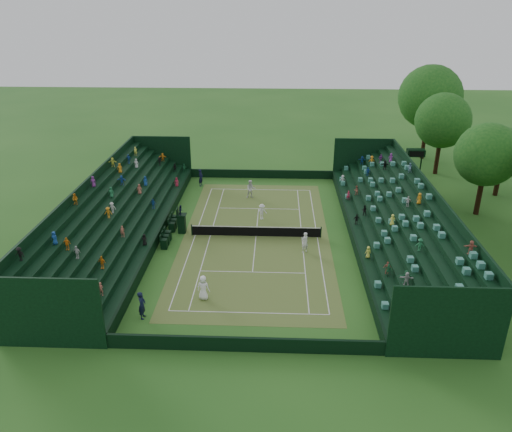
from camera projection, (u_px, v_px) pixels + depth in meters
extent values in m
plane|color=#255B1C|center=(256.00, 236.00, 44.76)|extent=(160.00, 160.00, 0.00)
cube|color=#3B7727|center=(256.00, 236.00, 44.76)|extent=(12.97, 26.77, 0.01)
cube|color=black|center=(262.00, 174.00, 59.09)|extent=(17.17, 0.20, 1.00)
cube|color=black|center=(245.00, 344.00, 30.02)|extent=(17.17, 0.20, 1.00)
cube|color=black|center=(351.00, 233.00, 44.23)|extent=(0.20, 31.77, 1.00)
cube|color=black|center=(162.00, 230.00, 44.89)|extent=(0.20, 31.77, 1.00)
cube|color=black|center=(357.00, 233.00, 44.21)|extent=(0.80, 32.00, 1.00)
cube|color=black|center=(366.00, 231.00, 44.09)|extent=(0.80, 32.00, 1.45)
cube|color=black|center=(376.00, 229.00, 43.96)|extent=(0.80, 32.00, 1.90)
cube|color=black|center=(385.00, 227.00, 43.84)|extent=(0.80, 32.00, 2.35)
cube|color=black|center=(395.00, 225.00, 43.72)|extent=(0.80, 32.00, 2.80)
cube|color=black|center=(404.00, 222.00, 43.60)|extent=(0.80, 32.00, 3.25)
cube|color=black|center=(414.00, 220.00, 43.48)|extent=(0.80, 32.00, 3.70)
cube|color=black|center=(423.00, 218.00, 43.36)|extent=(0.80, 32.00, 4.15)
cube|color=black|center=(430.00, 214.00, 43.19)|extent=(0.20, 32.00, 4.90)
cube|color=black|center=(156.00, 230.00, 44.91)|extent=(0.80, 32.00, 1.00)
cube|color=black|center=(147.00, 227.00, 44.85)|extent=(0.80, 32.00, 1.45)
cube|color=black|center=(138.00, 225.00, 44.79)|extent=(0.80, 32.00, 1.90)
cube|color=black|center=(129.00, 222.00, 44.73)|extent=(0.80, 32.00, 2.35)
cube|color=black|center=(120.00, 220.00, 44.67)|extent=(0.80, 32.00, 2.80)
cube|color=black|center=(111.00, 217.00, 44.61)|extent=(0.80, 32.00, 3.25)
cube|color=black|center=(102.00, 215.00, 44.55)|extent=(0.80, 32.00, 3.70)
cube|color=black|center=(93.00, 212.00, 44.49)|extent=(0.80, 32.00, 4.15)
cube|color=black|center=(87.00, 208.00, 44.36)|extent=(0.20, 32.00, 4.90)
cylinder|color=black|center=(192.00, 230.00, 44.77)|extent=(0.10, 0.10, 1.06)
cylinder|color=black|center=(321.00, 232.00, 44.32)|extent=(0.10, 0.10, 1.06)
cube|color=black|center=(256.00, 232.00, 44.57)|extent=(11.57, 0.02, 0.86)
cube|color=white|center=(256.00, 227.00, 44.38)|extent=(11.57, 0.04, 0.07)
cylinder|color=black|center=(407.00, 167.00, 58.14)|extent=(0.16, 0.16, 3.00)
cylinder|color=black|center=(420.00, 168.00, 58.08)|extent=(0.16, 0.16, 3.00)
cube|color=black|center=(416.00, 153.00, 57.39)|extent=(2.00, 1.00, 0.80)
cylinder|color=black|center=(479.00, 199.00, 48.75)|extent=(0.50, 0.50, 3.29)
sphere|color=#154B15|center=(487.00, 155.00, 46.96)|extent=(6.01, 6.01, 6.01)
cylinder|color=black|center=(497.00, 183.00, 53.60)|extent=(0.50, 0.50, 2.68)
sphere|color=#154B15|center=(504.00, 151.00, 52.14)|extent=(4.90, 4.90, 4.90)
cylinder|color=black|center=(437.00, 160.00, 60.07)|extent=(0.50, 0.50, 3.51)
sphere|color=#154B15|center=(443.00, 121.00, 58.16)|extent=(6.42, 6.42, 6.42)
cylinder|color=black|center=(424.00, 142.00, 65.74)|extent=(0.50, 0.50, 4.38)
sphere|color=#154B15|center=(430.00, 97.00, 63.35)|extent=(8.00, 8.00, 8.00)
cube|color=black|center=(182.00, 224.00, 45.17)|extent=(0.66, 0.66, 1.71)
cube|color=black|center=(181.00, 215.00, 44.81)|extent=(0.85, 0.85, 0.09)
cube|color=black|center=(177.00, 211.00, 44.69)|extent=(0.08, 0.85, 0.66)
imported|color=black|center=(181.00, 210.00, 44.62)|extent=(0.36, 0.45, 0.88)
cube|color=black|center=(164.00, 244.00, 42.44)|extent=(0.54, 0.54, 0.87)
cube|color=black|center=(161.00, 238.00, 42.23)|extent=(0.06, 0.54, 0.54)
cube|color=black|center=(166.00, 240.00, 43.17)|extent=(0.54, 0.54, 0.87)
cube|color=black|center=(163.00, 234.00, 42.96)|extent=(0.06, 0.54, 0.54)
cube|color=black|center=(168.00, 236.00, 43.90)|extent=(0.54, 0.54, 0.87)
cube|color=black|center=(165.00, 230.00, 43.70)|extent=(0.06, 0.54, 0.54)
cube|color=black|center=(172.00, 227.00, 45.55)|extent=(0.54, 0.54, 0.87)
cube|color=black|center=(169.00, 222.00, 45.34)|extent=(0.06, 0.54, 0.54)
cube|color=black|center=(174.00, 223.00, 46.28)|extent=(0.54, 0.54, 0.87)
cube|color=black|center=(170.00, 218.00, 46.08)|extent=(0.06, 0.54, 0.54)
cube|color=black|center=(175.00, 220.00, 47.01)|extent=(0.54, 0.54, 0.87)
cube|color=black|center=(172.00, 215.00, 46.81)|extent=(0.06, 0.54, 0.54)
imported|color=white|center=(203.00, 288.00, 35.09)|extent=(1.01, 0.76, 1.85)
imported|color=white|center=(305.00, 242.00, 41.61)|extent=(0.80, 0.75, 1.84)
imported|color=silver|center=(251.00, 189.00, 53.02)|extent=(1.08, 0.90, 1.98)
imported|color=white|center=(262.00, 212.00, 47.92)|extent=(1.17, 0.99, 1.57)
imported|color=black|center=(201.00, 178.00, 56.48)|extent=(0.65, 0.81, 1.92)
imported|color=black|center=(142.00, 305.00, 32.98)|extent=(0.48, 0.73, 1.99)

